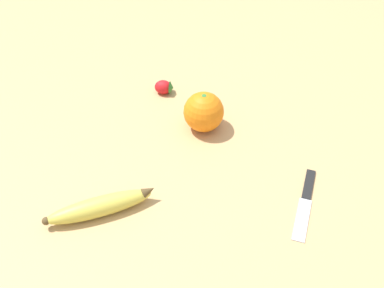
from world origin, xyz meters
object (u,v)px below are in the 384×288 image
Objects in this scene: banana at (101,206)px; orange at (204,112)px; paring_knife at (306,200)px; strawberry at (165,87)px.

orange is (0.15, -0.25, 0.02)m from banana.
orange is at bearing -30.23° from paring_knife.
paring_knife is (-0.40, -0.14, -0.01)m from strawberry.
banana is 0.29m from orange.
banana is at bearing 22.34° from paring_knife.
orange reaches higher than paring_knife.
banana reaches higher than paring_knife.
orange is 0.15m from strawberry.
orange reaches higher than strawberry.
strawberry reaches higher than paring_knife.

